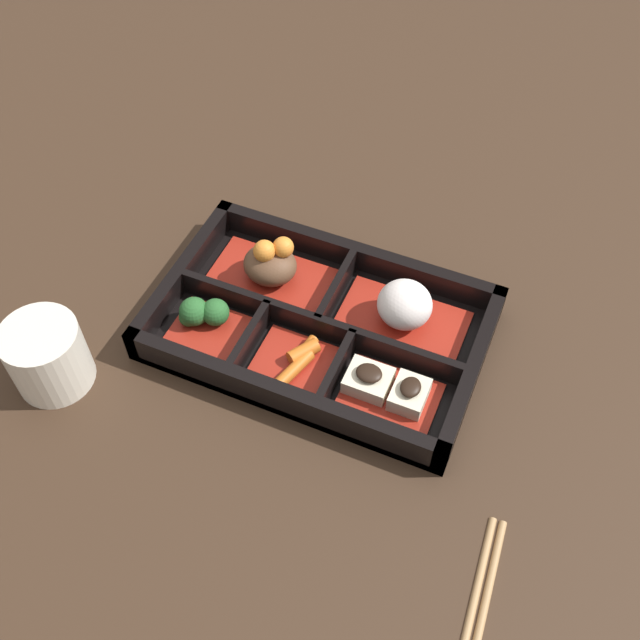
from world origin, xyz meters
TOP-DOWN VIEW (x-y plane):
  - ground_plane at (0.00, 0.00)m, footprint 3.00×3.00m
  - bento_base at (0.00, 0.00)m, footprint 0.34×0.21m
  - bento_rim at (-0.00, -0.00)m, footprint 0.34×0.21m
  - bowl_stew at (-0.08, 0.04)m, footprint 0.13×0.08m
  - bowl_rice at (0.08, 0.04)m, footprint 0.13×0.08m
  - bowl_greens at (-0.11, -0.04)m, footprint 0.08×0.06m
  - bowl_carrots at (-0.01, -0.05)m, footprint 0.07×0.07m
  - bowl_tofu at (0.09, -0.05)m, footprint 0.09×0.06m
  - tea_cup at (-0.22, -0.15)m, footprint 0.08×0.08m

SIDE VIEW (x-z plane):
  - ground_plane at x=0.00m, z-range 0.00..0.00m
  - bento_base at x=0.00m, z-range 0.00..0.01m
  - bowl_carrots at x=-0.01m, z-range 0.01..0.03m
  - bento_rim at x=0.00m, z-range 0.00..0.04m
  - bowl_tofu at x=0.09m, z-range 0.01..0.04m
  - bowl_greens at x=-0.11m, z-range 0.01..0.04m
  - bowl_stew at x=-0.08m, z-range 0.00..0.06m
  - bowl_rice at x=0.08m, z-range 0.01..0.06m
  - tea_cup at x=-0.22m, z-range 0.00..0.08m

